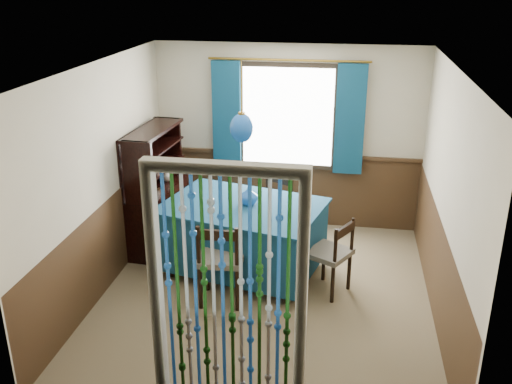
% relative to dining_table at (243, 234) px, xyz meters
% --- Properties ---
extents(floor, '(4.00, 4.00, 0.00)m').
position_rel_dining_table_xyz_m(floor, '(0.34, -0.48, -0.49)').
color(floor, brown).
rests_on(floor, ground).
extents(ceiling, '(4.00, 4.00, 0.00)m').
position_rel_dining_table_xyz_m(ceiling, '(0.34, -0.48, 2.01)').
color(ceiling, silver).
rests_on(ceiling, ground).
extents(wall_back, '(3.60, 0.00, 3.60)m').
position_rel_dining_table_xyz_m(wall_back, '(0.34, 1.52, 0.76)').
color(wall_back, beige).
rests_on(wall_back, ground).
extents(wall_front, '(3.60, 0.00, 3.60)m').
position_rel_dining_table_xyz_m(wall_front, '(0.34, -2.48, 0.76)').
color(wall_front, beige).
rests_on(wall_front, ground).
extents(wall_left, '(0.00, 4.00, 4.00)m').
position_rel_dining_table_xyz_m(wall_left, '(-1.46, -0.48, 0.76)').
color(wall_left, beige).
rests_on(wall_left, ground).
extents(wall_right, '(0.00, 4.00, 4.00)m').
position_rel_dining_table_xyz_m(wall_right, '(2.14, -0.48, 0.76)').
color(wall_right, beige).
rests_on(wall_right, ground).
extents(wainscot_back, '(3.60, 0.00, 3.60)m').
position_rel_dining_table_xyz_m(wainscot_back, '(0.34, 1.50, 0.01)').
color(wainscot_back, '#3C2817').
rests_on(wainscot_back, ground).
extents(wainscot_front, '(3.60, 0.00, 3.60)m').
position_rel_dining_table_xyz_m(wainscot_front, '(0.34, -2.47, 0.01)').
color(wainscot_front, '#3C2817').
rests_on(wainscot_front, ground).
extents(wainscot_left, '(0.00, 4.00, 4.00)m').
position_rel_dining_table_xyz_m(wainscot_left, '(-1.44, -0.48, 0.01)').
color(wainscot_left, '#3C2817').
rests_on(wainscot_left, ground).
extents(wainscot_right, '(0.00, 4.00, 4.00)m').
position_rel_dining_table_xyz_m(wainscot_right, '(2.13, -0.48, 0.01)').
color(wainscot_right, '#3C2817').
rests_on(wainscot_right, ground).
extents(window, '(1.32, 0.12, 1.42)m').
position_rel_dining_table_xyz_m(window, '(0.34, 1.47, 1.06)').
color(window, black).
rests_on(window, wall_back).
extents(doorway, '(1.16, 0.12, 2.18)m').
position_rel_dining_table_xyz_m(doorway, '(0.34, -2.42, 0.56)').
color(doorway, silver).
rests_on(doorway, ground).
extents(dining_table, '(2.02, 1.61, 0.86)m').
position_rel_dining_table_xyz_m(dining_table, '(0.00, 0.00, 0.00)').
color(dining_table, navy).
rests_on(dining_table, floor).
extents(chair_near, '(0.50, 0.48, 0.96)m').
position_rel_dining_table_xyz_m(chair_near, '(-0.11, -0.70, 0.02)').
color(chair_near, black).
rests_on(chair_near, floor).
extents(chair_far, '(0.64, 0.63, 0.96)m').
position_rel_dining_table_xyz_m(chair_far, '(0.23, 0.75, 0.02)').
color(chair_far, black).
rests_on(chair_far, floor).
extents(chair_left, '(0.53, 0.54, 0.88)m').
position_rel_dining_table_xyz_m(chair_left, '(-1.02, 0.25, -0.02)').
color(chair_left, black).
rests_on(chair_left, floor).
extents(chair_right, '(0.57, 0.58, 0.88)m').
position_rel_dining_table_xyz_m(chair_right, '(1.04, -0.30, -0.02)').
color(chair_right, black).
rests_on(chair_right, floor).
extents(sideboard, '(0.50, 1.22, 1.56)m').
position_rel_dining_table_xyz_m(sideboard, '(-1.23, 0.55, 0.06)').
color(sideboard, black).
rests_on(sideboard, floor).
extents(pendant_lamp, '(0.26, 0.26, 0.89)m').
position_rel_dining_table_xyz_m(pendant_lamp, '(0.00, 0.00, 1.28)').
color(pendant_lamp, olive).
rests_on(pendant_lamp, ceiling).
extents(vase_table, '(0.20, 0.20, 0.20)m').
position_rel_dining_table_xyz_m(vase_table, '(0.07, 0.03, 0.47)').
color(vase_table, '#164C9C').
rests_on(vase_table, dining_table).
extents(bowl_shelf, '(0.23, 0.23, 0.05)m').
position_rel_dining_table_xyz_m(bowl_shelf, '(-1.17, 0.34, 0.60)').
color(bowl_shelf, beige).
rests_on(bowl_shelf, sideboard).
extents(vase_sideboard, '(0.23, 0.23, 0.19)m').
position_rel_dining_table_xyz_m(vase_sideboard, '(-1.17, 0.85, 0.38)').
color(vase_sideboard, beige).
rests_on(vase_sideboard, sideboard).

